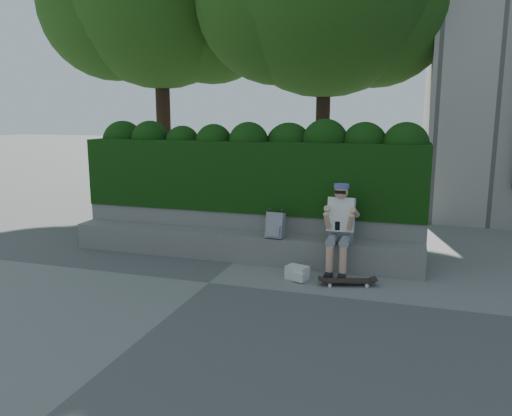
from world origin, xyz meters
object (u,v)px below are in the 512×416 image
(skateboard, at_px, (347,281))
(backpack_plaid, at_px, (275,225))
(person, at_px, (340,225))
(backpack_ground, at_px, (297,273))

(skateboard, xyz_separation_m, backpack_plaid, (-1.25, 0.64, 0.59))
(backpack_plaid, bearing_deg, person, 0.04)
(backpack_plaid, height_order, backpack_ground, backpack_plaid)
(skateboard, bearing_deg, backpack_ground, 159.88)
(backpack_ground, bearing_deg, backpack_plaid, 149.70)
(person, distance_m, backpack_plaid, 1.06)
(skateboard, height_order, backpack_plaid, backpack_plaid)
(skateboard, distance_m, backpack_plaid, 1.53)
(person, relative_size, backpack_plaid, 3.34)
(backpack_ground, bearing_deg, skateboard, 15.28)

